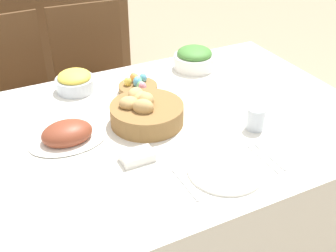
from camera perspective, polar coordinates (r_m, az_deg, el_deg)
name	(u,v)px	position (r m, az deg, el deg)	size (l,w,h in m)	color
ground_plane	(165,250)	(2.15, -0.47, -16.39)	(12.00, 12.00, 0.00)	tan
dining_table	(164,193)	(1.88, -0.52, -9.06)	(1.65, 1.12, 0.73)	silver
chair_far_left	(16,99)	(2.47, -19.89, 3.47)	(0.44, 0.44, 0.93)	brown
chair_far_center	(95,82)	(2.54, -9.84, 5.85)	(0.45, 0.45, 0.93)	brown
sideboard	(23,39)	(3.43, -19.06, 11.14)	(1.56, 0.44, 0.92)	brown
bread_basket	(145,112)	(1.64, -3.10, 1.97)	(0.29, 0.29, 0.13)	olive
egg_basket	(138,86)	(1.88, -4.11, 5.38)	(0.17, 0.17, 0.08)	olive
ham_platter	(67,135)	(1.59, -13.48, -1.13)	(0.29, 0.20, 0.09)	white
pineapple_bowl	(75,81)	(1.92, -12.49, 5.94)	(0.17, 0.17, 0.09)	silver
green_salad_bowl	(194,58)	(2.09, 3.59, 9.14)	(0.20, 0.20, 0.11)	white
dinner_plate	(226,170)	(1.42, 7.81, -5.98)	(0.26, 0.26, 0.01)	white
fork	(185,184)	(1.36, 2.34, -7.91)	(0.01, 0.17, 0.00)	silver
knife	(263,159)	(1.50, 12.71, -4.33)	(0.01, 0.17, 0.00)	silver
spoon	(270,156)	(1.52, 13.61, -4.01)	(0.01, 0.17, 0.00)	silver
drinking_cup	(256,118)	(1.64, 11.80, 1.00)	(0.07, 0.07, 0.09)	silver
butter_dish	(137,156)	(1.46, -4.18, -4.14)	(0.11, 0.07, 0.03)	white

